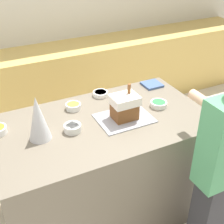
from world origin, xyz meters
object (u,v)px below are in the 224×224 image
decorative_tree (38,118)px  cookbook (152,84)px  person (224,172)px  candy_bowl_center_rear (100,94)px  candy_bowl_far_right (73,106)px  candy_bowl_near_tray_right (159,104)px  gingerbread_house (125,106)px  candy_bowl_beside_tree (73,128)px  baking_tray (124,118)px

decorative_tree → cookbook: (1.11, 0.34, -0.15)m
decorative_tree → person: person is taller
candy_bowl_center_rear → person: bearing=-70.7°
decorative_tree → candy_bowl_far_right: decorative_tree is taller
candy_bowl_near_tray_right → person: size_ratio=0.08×
candy_bowl_far_right → gingerbread_house: bearing=-46.2°
candy_bowl_far_right → cookbook: 0.78m
candy_bowl_near_tray_right → candy_bowl_beside_tree: bearing=-178.6°
candy_bowl_far_right → cookbook: (0.78, 0.07, -0.02)m
baking_tray → candy_bowl_center_rear: (-0.01, 0.41, 0.02)m
candy_bowl_beside_tree → baking_tray: bearing=-2.7°
baking_tray → person: bearing=-61.4°
candy_bowl_near_tray_right → baking_tray: bearing=-173.6°
candy_bowl_beside_tree → decorative_tree: bearing=175.5°
cookbook → candy_bowl_center_rear: bearing=176.7°
gingerbread_house → decorative_tree: (-0.63, 0.04, 0.05)m
candy_bowl_beside_tree → candy_bowl_far_right: candy_bowl_beside_tree is taller
candy_bowl_beside_tree → candy_bowl_center_rear: 0.55m
candy_bowl_center_rear → decorative_tree: bearing=-149.0°
candy_bowl_far_right → candy_bowl_center_rear: bearing=20.0°
candy_bowl_far_right → person: person is taller
candy_bowl_far_right → person: (0.66, -0.99, -0.15)m
gingerbread_house → person: person is taller
candy_bowl_far_right → baking_tray: bearing=-46.3°
cookbook → candy_bowl_near_tray_right: bearing=-114.4°
cookbook → decorative_tree: bearing=-162.9°
baking_tray → candy_bowl_near_tray_right: (0.33, 0.04, 0.02)m
decorative_tree → cookbook: bearing=17.1°
candy_bowl_center_rear → candy_bowl_far_right: size_ratio=1.06×
candy_bowl_center_rear → candy_bowl_far_right: (-0.28, -0.10, 0.00)m
candy_bowl_beside_tree → person: 1.05m
baking_tray → candy_bowl_near_tray_right: 0.33m
candy_bowl_near_tray_right → cookbook: bearing=65.6°
cookbook → candy_bowl_beside_tree: bearing=-158.0°
candy_bowl_beside_tree → cookbook: size_ratio=0.77×
candy_bowl_center_rear → cookbook: size_ratio=0.80×
baking_tray → decorative_tree: size_ratio=1.26×
decorative_tree → cookbook: size_ratio=2.00×
decorative_tree → candy_bowl_near_tray_right: bearing=0.1°
decorative_tree → person: (1.00, -0.72, -0.28)m
candy_bowl_beside_tree → candy_bowl_far_right: 0.31m
candy_bowl_beside_tree → cookbook: (0.89, 0.36, -0.02)m
person → candy_bowl_near_tray_right: bearing=93.2°
gingerbread_house → candy_bowl_beside_tree: 0.41m
candy_bowl_near_tray_right → gingerbread_house: bearing=-173.6°
candy_bowl_center_rear → candy_bowl_far_right: 0.30m
candy_bowl_center_rear → cookbook: candy_bowl_center_rear is taller
candy_bowl_far_right → person: 1.20m
baking_tray → cookbook: (0.49, 0.38, 0.01)m
candy_bowl_beside_tree → candy_bowl_center_rear: candy_bowl_beside_tree is taller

